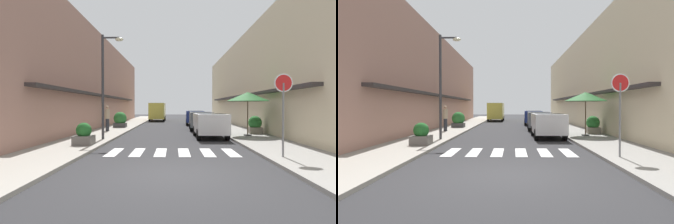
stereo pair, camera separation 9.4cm
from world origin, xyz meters
The scene contains 17 objects.
ground_plane centered at (0.00, 16.79, 0.00)m, with size 92.35×92.35×0.00m, color #2B2B2D.
sidewalk_left centered at (-4.70, 16.79, 0.06)m, with size 2.83×58.77×0.12m, color #9E998E.
sidewalk_right centered at (4.70, 16.79, 0.06)m, with size 2.83×58.77×0.12m, color gray.
building_row_left centered at (-8.61, 17.89, 4.03)m, with size 5.50×39.78×8.06m.
building_row_right centered at (8.61, 17.89, 4.08)m, with size 5.50×39.78×8.17m.
crosswalk centered at (0.00, 3.93, 0.01)m, with size 5.20×2.20×0.01m.
parked_car_near centered at (2.24, 9.53, 0.92)m, with size 1.83×3.98×1.47m.
parked_car_mid centered at (2.24, 15.42, 0.92)m, with size 1.93×4.35×1.47m.
parked_car_far centered at (2.24, 22.19, 0.92)m, with size 1.94×4.38×1.47m.
delivery_van centered at (-2.09, 30.55, 1.41)m, with size 2.05×5.42×2.37m.
round_street_sign centered at (3.88, 2.31, 2.35)m, with size 0.65×0.07×2.91m.
street_lamp centered at (-3.60, 7.73, 3.54)m, with size 1.19×0.28×5.63m.
cafe_umbrella centered at (4.57, 9.86, 2.48)m, with size 2.57×2.57×2.65m.
planter_corner centered at (-4.10, 5.43, 0.57)m, with size 0.86×0.86×1.02m.
planter_midblock centered at (5.40, 11.23, 0.68)m, with size 0.87×0.87×1.15m.
planter_far centered at (-4.52, 16.80, 0.75)m, with size 1.11×1.11×1.31m.
pedestrian_walking_near centered at (-4.72, 12.90, 1.09)m, with size 0.34×0.34×1.83m.
Camera 1 is at (0.05, -7.85, 1.87)m, focal length 30.97 mm.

